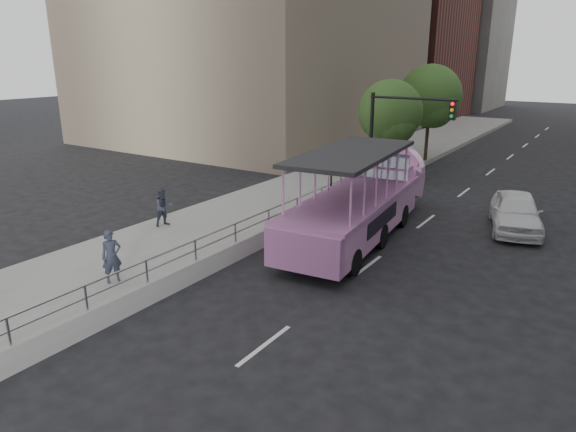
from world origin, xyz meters
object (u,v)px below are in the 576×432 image
object	(u,v)px
car	(516,212)
parking_sign	(331,177)
street_tree_far	(431,98)
pedestrian_mid	(164,207)
duck_boat	(363,202)
traffic_signal	(394,130)
pedestrian_near	(112,256)
street_tree_near	(391,114)

from	to	relation	value
car	parking_sign	world-z (taller)	parking_sign
street_tree_far	pedestrian_mid	bearing A→B (deg)	-102.65
duck_boat	pedestrian_mid	bearing A→B (deg)	-147.64
parking_sign	traffic_signal	distance (m)	4.51
pedestrian_near	street_tree_far	size ratio (longest dim) A/B	0.25
pedestrian_near	street_tree_far	distance (m)	24.16
duck_boat	car	bearing A→B (deg)	37.58
parking_sign	street_tree_far	size ratio (longest dim) A/B	0.44
duck_boat	traffic_signal	xyz separation A→B (m)	(-1.05, 5.47, 2.17)
parking_sign	street_tree_near	world-z (taller)	street_tree_near
pedestrian_near	pedestrian_mid	bearing A→B (deg)	53.49
pedestrian_mid	pedestrian_near	bearing A→B (deg)	-131.01
pedestrian_mid	street_tree_far	xyz separation A→B (m)	(4.30, 19.18, 3.24)
car	street_tree_far	distance (m)	13.78
car	traffic_signal	xyz separation A→B (m)	(-6.11, 1.58, 2.72)
pedestrian_near	street_tree_far	world-z (taller)	street_tree_far
duck_boat	pedestrian_near	distance (m)	9.85
traffic_signal	parking_sign	bearing A→B (deg)	-106.96
car	pedestrian_near	world-z (taller)	pedestrian_near
car	street_tree_near	xyz separation A→B (m)	(-7.70, 5.01, 3.04)
duck_boat	street_tree_near	bearing A→B (deg)	106.57
pedestrian_near	traffic_signal	distance (m)	14.96
car	street_tree_near	distance (m)	9.68
car	parking_sign	distance (m)	7.77
pedestrian_mid	parking_sign	world-z (taller)	parking_sign
pedestrian_mid	street_tree_near	size ratio (longest dim) A/B	0.27
pedestrian_mid	car	bearing A→B (deg)	-36.48
duck_boat	car	xyz separation A→B (m)	(5.05, 3.89, -0.55)
duck_boat	parking_sign	size ratio (longest dim) A/B	3.87
duck_boat	car	distance (m)	6.40
car	pedestrian_mid	distance (m)	14.36
parking_sign	traffic_signal	size ratio (longest dim) A/B	0.55
pedestrian_near	parking_sign	world-z (taller)	parking_sign
parking_sign	pedestrian_near	bearing A→B (deg)	-99.47
parking_sign	traffic_signal	world-z (taller)	traffic_signal
pedestrian_near	car	bearing A→B (deg)	-11.80
pedestrian_near	traffic_signal	bearing A→B (deg)	11.77
parking_sign	traffic_signal	bearing A→B (deg)	73.04
pedestrian_mid	parking_sign	size ratio (longest dim) A/B	0.54
duck_boat	street_tree_far	xyz separation A→B (m)	(-2.45, 14.90, 2.97)
traffic_signal	pedestrian_mid	bearing A→B (deg)	-120.31
pedestrian_mid	parking_sign	xyz separation A→B (m)	(4.49, 5.77, 0.71)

